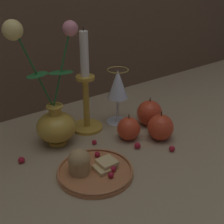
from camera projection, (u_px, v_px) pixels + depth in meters
name	position (u px, v px, depth m)	size (l,w,h in m)	color
ground_plane	(94.00, 150.00, 0.90)	(2.40, 2.40, 0.00)	#9E8966
vase	(54.00, 114.00, 0.89)	(0.19, 0.12, 0.37)	gold
plate_with_pastries	(91.00, 168.00, 0.79)	(0.19, 0.19, 0.07)	#B77042
wine_glass	(118.00, 87.00, 1.00)	(0.07, 0.07, 0.18)	silver
candlestick	(86.00, 95.00, 0.96)	(0.10, 0.10, 0.32)	gold
apple_beside_vase	(149.00, 113.00, 1.02)	(0.08, 0.08, 0.10)	#D14223
apple_near_glass	(129.00, 129.00, 0.94)	(0.07, 0.07, 0.08)	#D14223
apple_at_table_edge	(161.00, 127.00, 0.94)	(0.08, 0.08, 0.09)	#D14223
berry_near_plate	(94.00, 142.00, 0.92)	(0.01, 0.01, 0.01)	#AD192D
berry_front_center	(172.00, 149.00, 0.89)	(0.02, 0.02, 0.02)	#AD192D
berry_by_glass_stem	(21.00, 160.00, 0.84)	(0.02, 0.02, 0.02)	#AD192D
berry_under_candlestick	(137.00, 146.00, 0.90)	(0.02, 0.02, 0.02)	#AD192D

